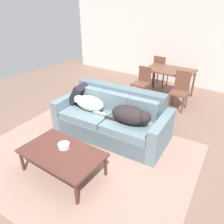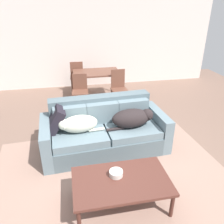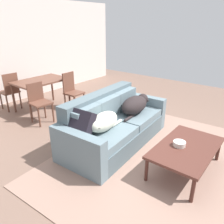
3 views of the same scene
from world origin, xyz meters
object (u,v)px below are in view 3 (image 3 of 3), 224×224
coffee_table (186,149)px  dog_on_left_cushion (103,122)px  couch (113,125)px  dog_on_right_cushion (135,104)px  bowl_on_coffee_table (179,144)px  dining_chair_near_left (39,100)px  dining_chair_far_left (10,90)px  dining_chair_near_right (72,90)px  throw_pillow_by_left_arm (79,124)px  dining_table (41,83)px

coffee_table → dog_on_left_cushion: bearing=111.0°
dog_on_left_cushion → couch: bearing=14.9°
dog_on_right_cushion → bowl_on_coffee_table: bearing=-119.3°
dining_chair_near_left → dining_chair_far_left: dining_chair_far_left is taller
dog_on_right_cushion → dining_chair_near_left: 2.14m
couch → dog_on_left_cushion: size_ratio=2.94×
dog_on_right_cushion → dining_chair_near_left: bearing=108.2°
dining_chair_near_right → dog_on_left_cushion: bearing=-121.4°
dining_chair_near_right → dining_chair_far_left: (-1.01, 1.14, 0.02)m
throw_pillow_by_left_arm → bowl_on_coffee_table: size_ratio=2.45×
coffee_table → dining_chair_near_left: bearing=95.4°
dog_on_right_cushion → coffee_table: dog_on_right_cushion is taller
bowl_on_coffee_table → dining_chair_near_right: bearing=76.7°
dining_chair_near_left → coffee_table: bearing=-80.1°
coffee_table → throw_pillow_by_left_arm: bearing=121.5°
coffee_table → bowl_on_coffee_table: 0.13m
throw_pillow_by_left_arm → bowl_on_coffee_table: bearing=-58.1°
couch → dining_chair_near_right: dining_chair_near_right is taller
throw_pillow_by_left_arm → coffee_table: throw_pillow_by_left_arm is taller
couch → dog_on_left_cushion: (-0.47, -0.16, 0.28)m
dog_on_left_cushion → coffee_table: (0.47, -1.21, -0.25)m
couch → dining_chair_near_right: bearing=66.1°
bowl_on_coffee_table → dining_table: size_ratio=0.15×
dining_chair_far_left → couch: bearing=98.1°
dog_on_left_cushion → dining_chair_far_left: bearing=83.7°
couch → throw_pillow_by_left_arm: 0.90m
throw_pillow_by_left_arm → dining_chair_near_left: bearing=73.7°
dog_on_right_cushion → throw_pillow_by_left_arm: throw_pillow_by_left_arm is taller
bowl_on_coffee_table → dining_table: dining_table is taller
dog_on_left_cushion → bowl_on_coffee_table: bearing=-73.1°
couch → dining_table: (0.19, 2.44, 0.34)m
couch → dining_chair_near_right: (0.70, 1.89, 0.16)m
dog_on_left_cushion → bowl_on_coffee_table: size_ratio=4.23×
dog_on_left_cushion → dining_table: bearing=72.1°
throw_pillow_by_left_arm → dining_table: 2.65m
couch → dining_chair_near_left: size_ratio=2.57×
couch → dining_chair_near_left: bearing=95.8°
throw_pillow_by_left_arm → couch: bearing=-0.2°
dining_table → dining_chair_near_left: 0.81m
dog_on_left_cushion → dining_chair_near_left: bearing=81.7°
dog_on_right_cushion → bowl_on_coffee_table: 1.26m
dog_on_left_cushion → dining_chair_near_right: bearing=56.7°
couch → dining_chair_near_left: 1.87m
dog_on_left_cushion → bowl_on_coffee_table: dog_on_left_cushion is taller
dog_on_left_cushion → dining_chair_near_right: (1.16, 2.04, -0.12)m
dining_chair_near_left → dining_chair_near_right: 1.00m
dog_on_left_cushion → throw_pillow_by_left_arm: throw_pillow_by_left_arm is taller
dog_on_right_cushion → dining_table: dog_on_right_cushion is taller
bowl_on_coffee_table → dining_chair_near_left: (-0.26, 3.10, 0.05)m
dining_table → dining_chair_far_left: size_ratio=1.33×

